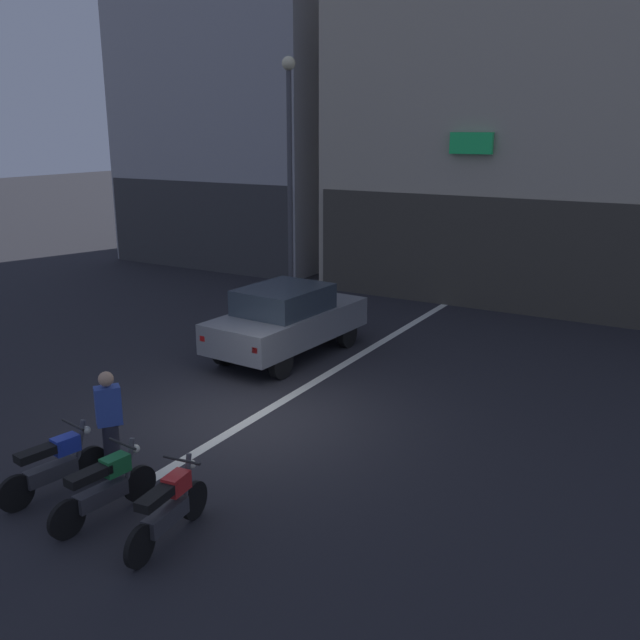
{
  "coord_description": "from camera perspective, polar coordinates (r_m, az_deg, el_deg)",
  "views": [
    {
      "loc": [
        6.84,
        -9.28,
        5.02
      ],
      "look_at": [
        0.23,
        2.0,
        1.4
      ],
      "focal_mm": 38.81,
      "sensor_mm": 36.0,
      "label": 1
    }
  ],
  "objects": [
    {
      "name": "motorcycle_red_row_centre",
      "position": [
        9.14,
        -12.38,
        -14.87
      ],
      "size": [
        0.55,
        1.67,
        0.98
      ],
      "color": "black",
      "rests_on": "ground"
    },
    {
      "name": "lane_centre_line",
      "position": [
        17.48,
        5.99,
        -1.29
      ],
      "size": [
        0.2,
        18.0,
        0.01
      ],
      "primitive_type": "cube",
      "color": "silver",
      "rests_on": "ground"
    },
    {
      "name": "car_grey_crossing_near",
      "position": [
        15.62,
        -2.75,
        0.11
      ],
      "size": [
        2.02,
        4.21,
        1.64
      ],
      "color": "black",
      "rests_on": "ground"
    },
    {
      "name": "person_by_motorcycles",
      "position": [
        10.67,
        -16.94,
        -8.23
      ],
      "size": [
        0.39,
        0.42,
        1.67
      ],
      "color": "#23232D",
      "rests_on": "ground"
    },
    {
      "name": "motorcycle_blue_row_leftmost",
      "position": [
        10.63,
        -21.03,
        -11.07
      ],
      "size": [
        0.55,
        1.66,
        0.98
      ],
      "color": "black",
      "rests_on": "ground"
    },
    {
      "name": "building_mid_block",
      "position": [
        24.4,
        17.3,
        21.14
      ],
      "size": [
        10.57,
        9.1,
        15.43
      ],
      "color": "#B2A893",
      "rests_on": "ground"
    },
    {
      "name": "street_lamp",
      "position": [
        19.19,
        -2.52,
        12.92
      ],
      "size": [
        0.36,
        0.36,
        6.86
      ],
      "color": "#47474C",
      "rests_on": "ground"
    },
    {
      "name": "building_corner_left",
      "position": [
        28.78,
        -5.05,
        15.63
      ],
      "size": [
        8.42,
        8.16,
        10.27
      ],
      "color": "#9E9EA3",
      "rests_on": "ground"
    },
    {
      "name": "motorcycle_green_row_left_mid",
      "position": [
        9.82,
        -17.33,
        -13.0
      ],
      "size": [
        0.55,
        1.67,
        0.98
      ],
      "color": "black",
      "rests_on": "ground"
    },
    {
      "name": "ground_plane",
      "position": [
        12.58,
        -5.58,
        -8.13
      ],
      "size": [
        120.0,
        120.0,
        0.0
      ],
      "primitive_type": "plane",
      "color": "#232328"
    }
  ]
}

